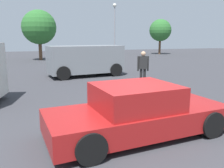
% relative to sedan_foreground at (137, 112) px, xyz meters
% --- Properties ---
extents(ground_plane, '(80.00, 80.00, 0.00)m').
position_rel_sedan_foreground_xyz_m(ground_plane, '(-0.01, 0.14, -0.58)').
color(ground_plane, '#38383D').
extents(sedan_foreground, '(4.57, 2.22, 1.26)m').
position_rel_sedan_foreground_xyz_m(sedan_foreground, '(0.00, 0.00, 0.00)').
color(sedan_foreground, maroon).
rests_on(sedan_foreground, ground_plane).
extents(dog, '(0.52, 0.48, 0.44)m').
position_rel_sedan_foreground_xyz_m(dog, '(2.77, 1.92, -0.31)').
color(dog, olive).
rests_on(dog, ground_plane).
extents(suv_dark, '(4.71, 2.61, 1.88)m').
position_rel_sedan_foreground_xyz_m(suv_dark, '(0.79, 9.42, 0.46)').
color(suv_dark, gray).
rests_on(suv_dark, ground_plane).
extents(pedestrian, '(0.55, 0.35, 1.72)m').
position_rel_sedan_foreground_xyz_m(pedestrian, '(2.77, 5.35, 0.45)').
color(pedestrian, black).
rests_on(pedestrian, ground_plane).
extents(light_post_near, '(0.44, 0.44, 6.21)m').
position_rel_sedan_foreground_xyz_m(light_post_near, '(6.86, 21.15, 3.65)').
color(light_post_near, gray).
rests_on(light_post_near, ground_plane).
extents(tree_back_center, '(3.60, 3.60, 5.28)m').
position_rel_sedan_foreground_xyz_m(tree_back_center, '(-1.45, 21.62, 2.89)').
color(tree_back_center, brown).
rests_on(tree_back_center, ground_plane).
extents(tree_back_right, '(3.16, 3.16, 5.05)m').
position_rel_sedan_foreground_xyz_m(tree_back_right, '(15.58, 25.86, 2.87)').
color(tree_back_right, brown).
rests_on(tree_back_right, ground_plane).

